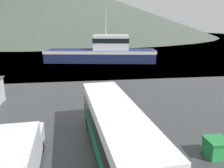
% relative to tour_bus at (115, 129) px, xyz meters
% --- Properties ---
extents(water_surface, '(240.00, 240.00, 0.00)m').
position_rel_tour_bus_xyz_m(water_surface, '(-0.02, 138.61, -1.79)').
color(water_surface, '#3D5160').
rests_on(water_surface, ground).
extents(hill_backdrop, '(231.74, 231.74, 40.66)m').
position_rel_tour_bus_xyz_m(hill_backdrop, '(-18.06, 172.12, 18.54)').
color(hill_backdrop, '#424C42').
rests_on(hill_backdrop, ground).
extents(tour_bus, '(3.58, 11.67, 3.17)m').
position_rel_tour_bus_xyz_m(tour_bus, '(0.00, 0.00, 0.00)').
color(tour_bus, '#146B3D').
rests_on(tour_bus, ground).
extents(delivery_van, '(2.55, 6.28, 2.39)m').
position_rel_tour_bus_xyz_m(delivery_van, '(-5.38, -1.24, -0.52)').
color(delivery_van, silver).
rests_on(delivery_van, ground).
extents(fishing_boat, '(23.94, 9.73, 11.50)m').
position_rel_tour_bus_xyz_m(fishing_boat, '(2.70, 35.26, 0.30)').
color(fishing_boat, '#19234C').
rests_on(fishing_boat, water_surface).
extents(storage_bin, '(1.29, 1.33, 1.14)m').
position_rel_tour_bus_xyz_m(storage_bin, '(6.05, -0.94, -1.21)').
color(storage_bin, green).
rests_on(storage_bin, ground).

